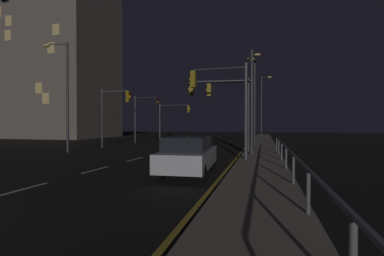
{
  "coord_description": "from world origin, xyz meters",
  "views": [
    {
      "loc": [
        7.41,
        -2.19,
        2.06
      ],
      "look_at": [
        1.33,
        21.34,
        1.76
      ],
      "focal_mm": 26.08,
      "sensor_mm": 36.0,
      "label": 1
    }
  ],
  "objects_px": {
    "traffic_light_far_left": "(221,93)",
    "traffic_light_mid_right": "(174,114)",
    "car": "(188,155)",
    "traffic_light_mid_left": "(114,107)",
    "street_lamp_far_end": "(252,92)",
    "building_distant": "(55,41)",
    "street_lamp_corner": "(263,102)",
    "traffic_light_near_right": "(145,110)",
    "traffic_light_far_right": "(223,99)",
    "street_lamp_across_street": "(255,93)",
    "traffic_light_overhead_east": "(230,101)",
    "street_lamp_median": "(64,87)"
  },
  "relations": [
    {
      "from": "street_lamp_median",
      "to": "traffic_light_far_right",
      "type": "bearing_deg",
      "value": 10.14
    },
    {
      "from": "car",
      "to": "traffic_light_overhead_east",
      "type": "xyz_separation_m",
      "value": [
        0.62,
        9.02,
        2.97
      ]
    },
    {
      "from": "traffic_light_far_left",
      "to": "traffic_light_overhead_east",
      "type": "xyz_separation_m",
      "value": [
        -0.03,
        4.52,
        -0.07
      ]
    },
    {
      "from": "traffic_light_mid_right",
      "to": "building_distant",
      "type": "height_order",
      "value": "building_distant"
    },
    {
      "from": "street_lamp_corner",
      "to": "street_lamp_median",
      "type": "distance_m",
      "value": 24.23
    },
    {
      "from": "car",
      "to": "street_lamp_corner",
      "type": "xyz_separation_m",
      "value": [
        2.85,
        26.16,
        4.12
      ]
    },
    {
      "from": "traffic_light_mid_left",
      "to": "street_lamp_across_street",
      "type": "height_order",
      "value": "street_lamp_across_street"
    },
    {
      "from": "car",
      "to": "traffic_light_mid_right",
      "type": "xyz_separation_m",
      "value": [
        -8.74,
        24.48,
        2.67
      ]
    },
    {
      "from": "traffic_light_near_right",
      "to": "street_lamp_corner",
      "type": "relative_size",
      "value": 0.64
    },
    {
      "from": "building_distant",
      "to": "street_lamp_median",
      "type": "bearing_deg",
      "value": -48.3
    },
    {
      "from": "car",
      "to": "street_lamp_corner",
      "type": "bearing_deg",
      "value": 83.79
    },
    {
      "from": "street_lamp_far_end",
      "to": "street_lamp_across_street",
      "type": "relative_size",
      "value": 0.84
    },
    {
      "from": "street_lamp_far_end",
      "to": "traffic_light_overhead_east",
      "type": "bearing_deg",
      "value": 138.2
    },
    {
      "from": "traffic_light_overhead_east",
      "to": "street_lamp_corner",
      "type": "relative_size",
      "value": 0.64
    },
    {
      "from": "street_lamp_corner",
      "to": "street_lamp_far_end",
      "type": "height_order",
      "value": "street_lamp_corner"
    },
    {
      "from": "car",
      "to": "street_lamp_median",
      "type": "bearing_deg",
      "value": 150.11
    },
    {
      "from": "traffic_light_mid_right",
      "to": "building_distant",
      "type": "xyz_separation_m",
      "value": [
        -20.86,
        2.54,
        12.01
      ]
    },
    {
      "from": "street_lamp_across_street",
      "to": "building_distant",
      "type": "bearing_deg",
      "value": 157.69
    },
    {
      "from": "traffic_light_mid_right",
      "to": "street_lamp_across_street",
      "type": "distance_m",
      "value": 15.28
    },
    {
      "from": "car",
      "to": "traffic_light_far_right",
      "type": "relative_size",
      "value": 0.86
    },
    {
      "from": "traffic_light_near_right",
      "to": "street_lamp_across_street",
      "type": "bearing_deg",
      "value": -14.65
    },
    {
      "from": "traffic_light_mid_left",
      "to": "street_lamp_far_end",
      "type": "bearing_deg",
      "value": -14.78
    },
    {
      "from": "traffic_light_mid_left",
      "to": "street_lamp_corner",
      "type": "distance_m",
      "value": 19.9
    },
    {
      "from": "traffic_light_mid_left",
      "to": "traffic_light_overhead_east",
      "type": "height_order",
      "value": "traffic_light_overhead_east"
    },
    {
      "from": "traffic_light_mid_left",
      "to": "traffic_light_near_right",
      "type": "relative_size",
      "value": 0.99
    },
    {
      "from": "traffic_light_overhead_east",
      "to": "street_lamp_across_street",
      "type": "xyz_separation_m",
      "value": [
        1.63,
        4.93,
        1.08
      ]
    },
    {
      "from": "street_lamp_corner",
      "to": "street_lamp_far_end",
      "type": "bearing_deg",
      "value": -91.95
    },
    {
      "from": "car",
      "to": "street_lamp_across_street",
      "type": "bearing_deg",
      "value": 80.85
    },
    {
      "from": "traffic_light_mid_right",
      "to": "traffic_light_mid_left",
      "type": "bearing_deg",
      "value": -93.72
    },
    {
      "from": "street_lamp_corner",
      "to": "street_lamp_across_street",
      "type": "height_order",
      "value": "street_lamp_corner"
    },
    {
      "from": "traffic_light_mid_left",
      "to": "traffic_light_far_right",
      "type": "height_order",
      "value": "traffic_light_far_right"
    },
    {
      "from": "car",
      "to": "building_distant",
      "type": "distance_m",
      "value": 42.68
    },
    {
      "from": "traffic_light_mid_left",
      "to": "traffic_light_mid_right",
      "type": "height_order",
      "value": "traffic_light_mid_left"
    },
    {
      "from": "traffic_light_far_left",
      "to": "traffic_light_mid_left",
      "type": "distance_m",
      "value": 12.02
    },
    {
      "from": "car",
      "to": "traffic_light_overhead_east",
      "type": "relative_size",
      "value": 0.86
    },
    {
      "from": "traffic_light_far_left",
      "to": "traffic_light_mid_right",
      "type": "xyz_separation_m",
      "value": [
        -9.39,
        19.98,
        -0.37
      ]
    },
    {
      "from": "street_lamp_across_street",
      "to": "traffic_light_overhead_east",
      "type": "bearing_deg",
      "value": -108.25
    },
    {
      "from": "traffic_light_far_right",
      "to": "street_lamp_corner",
      "type": "height_order",
      "value": "street_lamp_corner"
    },
    {
      "from": "building_distant",
      "to": "traffic_light_far_left",
      "type": "bearing_deg",
      "value": -36.66
    },
    {
      "from": "traffic_light_near_right",
      "to": "street_lamp_far_end",
      "type": "xyz_separation_m",
      "value": [
        11.78,
        -9.45,
        0.55
      ]
    },
    {
      "from": "traffic_light_far_left",
      "to": "street_lamp_far_end",
      "type": "relative_size",
      "value": 0.79
    },
    {
      "from": "traffic_light_overhead_east",
      "to": "street_lamp_across_street",
      "type": "height_order",
      "value": "street_lamp_across_street"
    },
    {
      "from": "traffic_light_far_left",
      "to": "building_distant",
      "type": "distance_m",
      "value": 39.47
    },
    {
      "from": "car",
      "to": "street_lamp_far_end",
      "type": "xyz_separation_m",
      "value": [
        2.21,
        7.6,
        3.38
      ]
    },
    {
      "from": "car",
      "to": "building_distant",
      "type": "xyz_separation_m",
      "value": [
        -29.6,
        27.02,
        14.68
      ]
    },
    {
      "from": "traffic_light_far_right",
      "to": "street_lamp_median",
      "type": "relative_size",
      "value": 0.65
    },
    {
      "from": "car",
      "to": "street_lamp_corner",
      "type": "relative_size",
      "value": 0.55
    },
    {
      "from": "traffic_light_near_right",
      "to": "street_lamp_across_street",
      "type": "height_order",
      "value": "street_lamp_across_street"
    },
    {
      "from": "street_lamp_corner",
      "to": "street_lamp_far_end",
      "type": "distance_m",
      "value": 18.59
    },
    {
      "from": "car",
      "to": "traffic_light_mid_right",
      "type": "relative_size",
      "value": 0.92
    }
  ]
}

